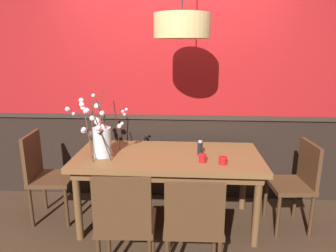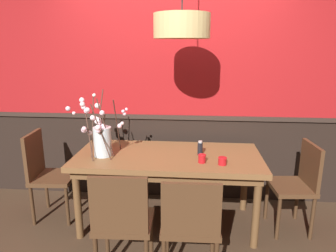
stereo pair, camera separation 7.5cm
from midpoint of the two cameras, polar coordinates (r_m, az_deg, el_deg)
ground_plane at (r=3.40m, az=0.66°, el=-17.38°), size 24.00×24.00×0.00m
back_wall at (r=3.54m, az=1.54°, el=9.39°), size 4.99×0.14×2.97m
dining_table at (r=3.09m, az=0.70°, el=-6.80°), size 1.83×0.86×0.76m
chair_head_east_end at (r=3.32m, az=23.62°, el=-9.44°), size 0.42×0.45×0.90m
chair_near_side_right at (r=2.42m, az=5.13°, el=-17.56°), size 0.46×0.40×0.89m
chair_head_west_end at (r=3.49m, az=-21.08°, el=-7.84°), size 0.45×0.44×0.94m
chair_near_side_left at (r=2.44m, az=-7.57°, el=-16.91°), size 0.46×0.41×0.92m
chair_far_side_left at (r=3.95m, az=-2.20°, el=-4.24°), size 0.45×0.38×0.93m
chair_far_side_right at (r=3.93m, az=5.27°, el=-4.19°), size 0.45×0.44×0.97m
vase_with_blossoms at (r=3.04m, az=-11.65°, el=-2.06°), size 0.54×0.37×0.64m
candle_holder_nearer_center at (r=2.86m, az=7.09°, el=-6.00°), size 0.07×0.07×0.08m
candle_holder_nearer_edge at (r=2.84m, az=10.83°, el=-6.40°), size 0.08×0.08×0.07m
condiment_bottle at (r=3.05m, az=6.69°, el=-4.14°), size 0.05×0.05×0.14m
pendant_lamp at (r=2.84m, az=3.38°, el=18.07°), size 0.50×0.50×1.11m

